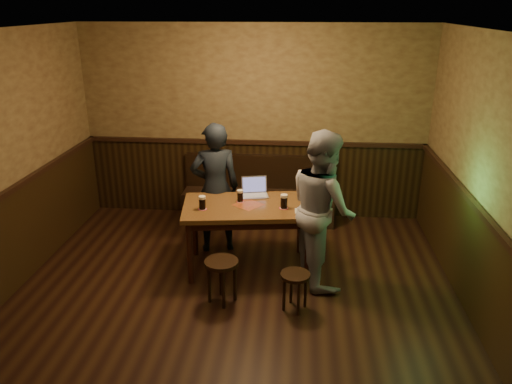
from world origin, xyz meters
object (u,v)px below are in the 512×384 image
object	(u,v)px
bench	(259,200)
pint_right	(284,201)
person_suit	(215,188)
stool_left	(222,269)
pub_table	(248,213)
pint_left	(202,203)
pint_mid	(240,196)
laptop	(255,191)
person_grey	(323,208)
stool_right	(295,281)

from	to	relation	value
bench	pint_right	xyz separation A→B (m)	(0.42, -1.52, 0.59)
person_suit	stool_left	bearing A→B (deg)	86.23
pub_table	pint_left	bearing A→B (deg)	-168.57
pub_table	stool_left	distance (m)	0.87
pint_mid	pint_right	xyz separation A→B (m)	(0.53, -0.15, 0.01)
pub_table	bench	bearing A→B (deg)	82.39
stool_left	pint_left	world-z (taller)	pint_left
pub_table	stool_left	world-z (taller)	pub_table
stool_left	person_suit	world-z (taller)	person_suit
laptop	person_grey	size ratio (longest dim) A/B	0.20
pub_table	person_suit	size ratio (longest dim) A/B	0.96
bench	laptop	size ratio (longest dim) A/B	6.12
person_grey	laptop	bearing A→B (deg)	37.48
bench	pub_table	distance (m)	1.51
bench	person_grey	xyz separation A→B (m)	(0.86, -1.66, 0.58)
pint_left	laptop	bearing A→B (deg)	42.00
bench	pint_mid	bearing A→B (deg)	-94.46
pint_mid	laptop	xyz separation A→B (m)	(0.15, 0.24, -0.02)
pint_left	pint_right	world-z (taller)	pint_right
stool_left	laptop	distance (m)	1.24
person_suit	pint_right	bearing A→B (deg)	134.38
pint_right	person_grey	xyz separation A→B (m)	(0.44, -0.14, -0.01)
stool_right	person_suit	xyz separation A→B (m)	(-1.04, 1.31, 0.51)
stool_left	pint_right	distance (m)	1.08
bench	stool_right	bearing A→B (deg)	-76.01
pint_mid	pint_right	bearing A→B (deg)	-16.29
pint_left	pint_right	xyz separation A→B (m)	(0.93, 0.11, 0.00)
laptop	person_grey	distance (m)	0.97
pint_right	person_grey	size ratio (longest dim) A/B	0.09
pint_left	bench	bearing A→B (deg)	72.60
pub_table	person_grey	distance (m)	0.90
stool_left	pint_mid	world-z (taller)	pint_mid
person_grey	pint_mid	bearing A→B (deg)	53.63
bench	pint_right	bearing A→B (deg)	-74.52
pint_left	person_suit	distance (m)	0.63
pub_table	pint_mid	distance (m)	0.23
bench	pint_right	size ratio (longest dim) A/B	13.00
stool_right	laptop	xyz separation A→B (m)	(-0.53, 1.19, 0.54)
laptop	person_grey	bearing A→B (deg)	-45.60
bench	pint_mid	world-z (taller)	pint_mid
pint_right	laptop	size ratio (longest dim) A/B	0.47
pint_mid	person_grey	distance (m)	1.01
stool_right	person_grey	world-z (taller)	person_grey
stool_right	person_suit	distance (m)	1.75
pub_table	person_suit	distance (m)	0.66
pint_left	laptop	xyz separation A→B (m)	(0.56, 0.50, -0.02)
pint_right	pint_mid	bearing A→B (deg)	163.71
stool_left	laptop	size ratio (longest dim) A/B	1.37
bench	pint_mid	size ratio (longest dim) A/B	14.65
stool_right	person_grey	size ratio (longest dim) A/B	0.24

